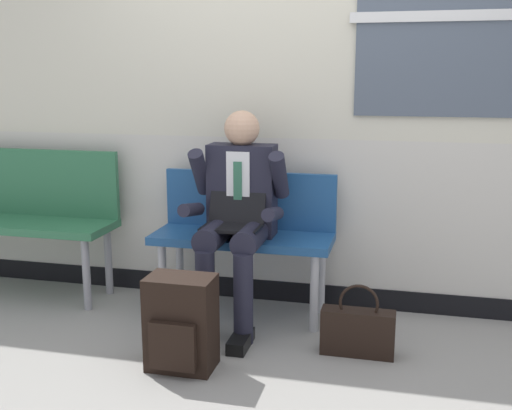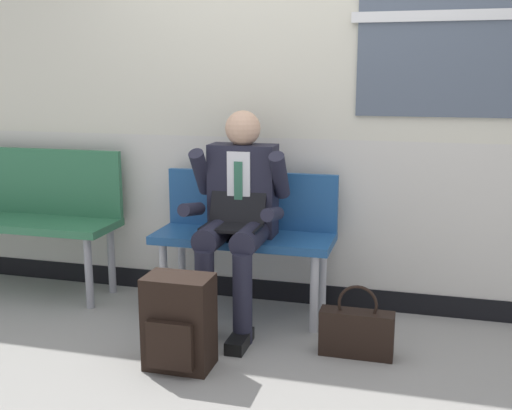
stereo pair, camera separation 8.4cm
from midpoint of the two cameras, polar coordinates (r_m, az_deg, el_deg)
ground_plane at (r=3.66m, az=2.58°, el=-11.80°), size 18.00×18.00×0.00m
station_wall at (r=3.93m, az=4.83°, el=9.85°), size 6.81×0.16×2.67m
bench_with_person at (r=3.83m, az=-0.27°, el=-2.17°), size 1.10×0.42×0.88m
bench_empty at (r=4.51m, az=-20.20°, el=-0.19°), size 1.39×0.42×0.98m
person_seated at (r=3.61m, az=-1.08°, el=-0.66°), size 0.57×0.70×1.27m
backpack at (r=3.21m, az=-6.38°, el=-10.79°), size 0.34×0.26×0.49m
handbag at (r=3.40m, az=9.98°, el=-11.45°), size 0.39×0.12×0.39m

